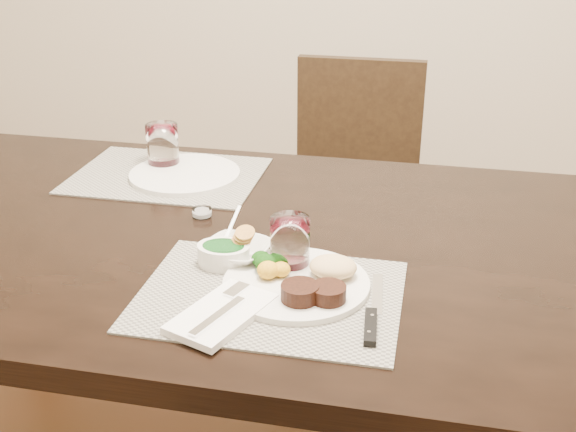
% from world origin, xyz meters
% --- Properties ---
extents(dining_table, '(2.00, 1.00, 0.75)m').
position_xyz_m(dining_table, '(0.00, 0.00, 0.67)').
color(dining_table, black).
rests_on(dining_table, ground).
extents(chair_far, '(0.42, 0.42, 0.90)m').
position_xyz_m(chair_far, '(0.00, 0.93, 0.50)').
color(chair_far, black).
rests_on(chair_far, ground).
extents(placemat_near, '(0.46, 0.34, 0.00)m').
position_xyz_m(placemat_near, '(-0.01, -0.23, 0.75)').
color(placemat_near, gray).
rests_on(placemat_near, dining_table).
extents(placemat_far, '(0.46, 0.34, 0.00)m').
position_xyz_m(placemat_far, '(-0.39, 0.28, 0.75)').
color(placemat_far, gray).
rests_on(placemat_far, dining_table).
extents(dinner_plate, '(0.26, 0.26, 0.05)m').
position_xyz_m(dinner_plate, '(0.05, -0.20, 0.77)').
color(dinner_plate, silver).
rests_on(dinner_plate, placemat_near).
extents(napkin_fork, '(0.16, 0.21, 0.02)m').
position_xyz_m(napkin_fork, '(-0.07, -0.32, 0.76)').
color(napkin_fork, white).
rests_on(napkin_fork, placemat_near).
extents(steak_knife, '(0.03, 0.23, 0.01)m').
position_xyz_m(steak_knife, '(0.18, -0.28, 0.76)').
color(steak_knife, white).
rests_on(steak_knife, placemat_near).
extents(cracker_bowl, '(0.15, 0.15, 0.06)m').
position_xyz_m(cracker_bowl, '(-0.10, -0.11, 0.77)').
color(cracker_bowl, silver).
rests_on(cracker_bowl, placemat_near).
extents(sauce_ramekin, '(0.10, 0.15, 0.08)m').
position_xyz_m(sauce_ramekin, '(-0.12, -0.14, 0.78)').
color(sauce_ramekin, silver).
rests_on(sauce_ramekin, placemat_near).
extents(wine_glass_near, '(0.07, 0.07, 0.10)m').
position_xyz_m(wine_glass_near, '(0.01, -0.13, 0.80)').
color(wine_glass_near, white).
rests_on(wine_glass_near, placemat_near).
extents(far_plate, '(0.27, 0.27, 0.01)m').
position_xyz_m(far_plate, '(-0.34, 0.28, 0.76)').
color(far_plate, silver).
rests_on(far_plate, placemat_far).
extents(wine_glass_far, '(0.08, 0.08, 0.11)m').
position_xyz_m(wine_glass_far, '(-0.42, 0.33, 0.80)').
color(wine_glass_far, white).
rests_on(wine_glass_far, placemat_far).
extents(salt_cellar, '(0.04, 0.04, 0.02)m').
position_xyz_m(salt_cellar, '(-0.23, 0.07, 0.76)').
color(salt_cellar, white).
rests_on(salt_cellar, dining_table).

